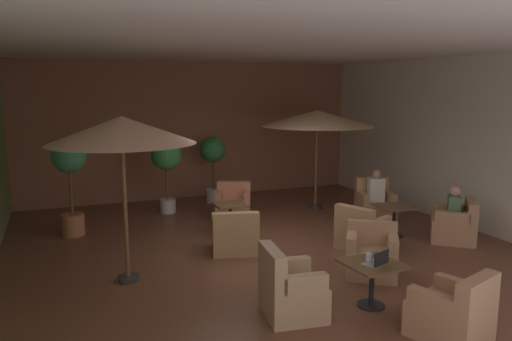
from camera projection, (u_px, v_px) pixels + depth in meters
ground_plane at (266, 251)px, 8.87m from camera, size 9.13×9.81×0.02m
wall_back_brick at (194, 130)px, 13.02m from camera, size 9.13×0.08×3.57m
wall_right_plain at (465, 142)px, 10.25m from camera, size 0.08×9.81×3.57m
ceiling_slab at (267, 46)px, 8.27m from camera, size 9.13×9.81×0.06m
cafe_table_front_left at (372, 273)px, 6.53m from camera, size 0.75×0.75×0.61m
armchair_front_left_north at (453, 314)px, 5.69m from camera, size 0.94×0.98×0.83m
armchair_front_left_east at (372, 256)px, 7.65m from camera, size 1.03×1.02×0.81m
armchair_front_left_south at (290, 291)px, 6.26m from camera, size 0.82×0.84×0.92m
cafe_table_front_right at (230, 213)px, 9.84m from camera, size 0.63×0.63×0.61m
armchair_front_right_north at (235, 235)px, 8.75m from camera, size 0.98×0.96×0.79m
armchair_front_right_east at (233, 205)px, 10.99m from camera, size 0.98×0.97×0.81m
cafe_table_mid_center at (394, 214)px, 9.67m from camera, size 0.70×0.70×0.61m
armchair_mid_center_north at (455, 225)px, 9.36m from camera, size 1.10×1.10×0.82m
armchair_mid_center_east at (375, 206)px, 10.79m from camera, size 0.91×0.88×0.93m
armchair_mid_center_south at (362, 232)px, 8.91m from camera, size 1.00×0.99×0.82m
patio_umbrella_tall_red at (122, 131)px, 7.10m from camera, size 2.15×2.15×2.50m
patio_umbrella_center_beige at (317, 119)px, 11.64m from camera, size 2.69×2.69×2.38m
potted_tree_left_corner at (213, 157)px, 12.39m from camera, size 0.65×0.65×1.69m
potted_tree_mid_left at (70, 172)px, 9.58m from camera, size 0.66×0.66×1.92m
potted_tree_mid_right at (167, 161)px, 11.36m from camera, size 0.70×0.70×1.71m
patron_blue_shirt at (454, 204)px, 9.30m from camera, size 0.41×0.43×0.63m
patron_by_window at (376, 187)px, 10.67m from camera, size 0.38×0.30×0.69m
iced_drink_cup at (369, 257)px, 6.57m from camera, size 0.08×0.08×0.11m
open_laptop at (378, 261)px, 6.41m from camera, size 0.37×0.31×0.20m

